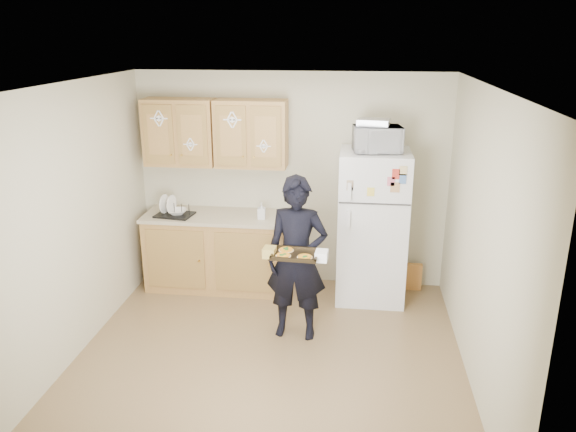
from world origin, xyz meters
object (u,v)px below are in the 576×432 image
Objects in this scene: refrigerator at (372,226)px; dish_rack at (174,209)px; person at (297,259)px; baking_tray at (295,255)px; microwave at (377,139)px.

dish_rack is at bearing -178.97° from refrigerator.
baking_tray is (0.02, -0.30, 0.16)m from person.
dish_rack is at bearing 152.15° from person.
refrigerator is 3.44× the size of microwave.
person is 3.31× the size of microwave.
microwave is 1.22× the size of dish_rack.
dish_rack is at bearing 144.89° from baking_tray.
refrigerator is 1.21m from person.
microwave is 2.41m from dish_rack.
refrigerator reaches higher than baking_tray.
dish_rack is (-2.25, -0.04, 0.13)m from refrigerator.
refrigerator is 4.18× the size of dish_rack.
refrigerator is at bearing 55.68° from person.
microwave is (0.75, 0.91, 1.02)m from person.
baking_tray is 1.95m from dish_rack.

